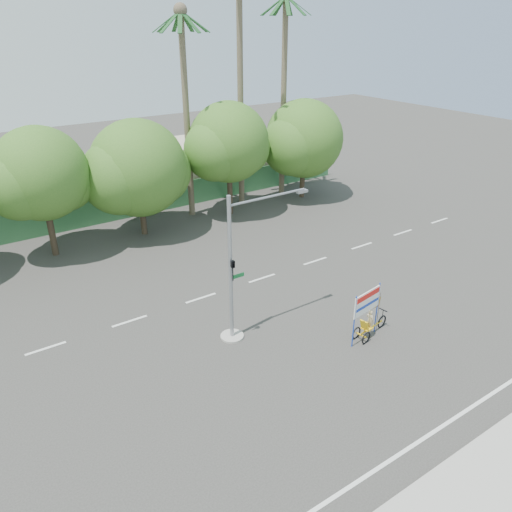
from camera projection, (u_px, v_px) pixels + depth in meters
ground at (329, 362)px, 21.78m from camera, size 120.00×120.00×0.00m
sidewalk_near at (484, 480)px, 16.17m from camera, size 50.00×2.40×0.12m
fence at (138, 203)px, 37.37m from camera, size 38.00×0.08×2.00m
building_right at (202, 163)px, 44.42m from camera, size 14.00×8.00×3.60m
tree_left at (40, 177)px, 29.43m from camera, size 6.66×5.60×8.07m
tree_center at (137, 171)px, 32.72m from camera, size 7.62×6.40×7.85m
tree_right at (228, 145)px, 35.93m from camera, size 6.90×5.80×8.36m
tree_far_right at (303, 141)px, 39.73m from camera, size 7.38×6.20×7.94m
palm_tall at (240, 65)px, 35.82m from camera, size 3.73×3.79×17.45m
palm_mid at (284, 77)px, 38.30m from camera, size 3.73×3.79×15.45m
palm_short at (185, 93)px, 34.23m from camera, size 3.73×3.79×14.45m
traffic_signal at (237, 281)px, 22.37m from camera, size 4.72×1.10×7.00m
trike_billboard at (369, 317)px, 23.06m from camera, size 2.71×0.84×2.69m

